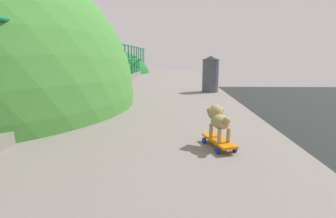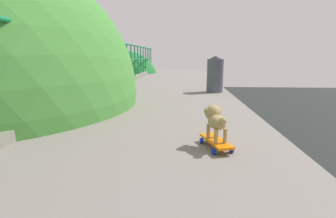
{
  "view_description": "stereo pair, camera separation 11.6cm",
  "coord_description": "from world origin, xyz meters",
  "px_view_note": "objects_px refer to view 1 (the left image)",
  "views": [
    {
      "loc": [
        1.51,
        -0.92,
        7.27
      ],
      "look_at": [
        1.42,
        2.43,
        6.57
      ],
      "focal_mm": 27.41,
      "sensor_mm": 36.0,
      "label": 1
    },
    {
      "loc": [
        1.62,
        -0.92,
        7.27
      ],
      "look_at": [
        1.42,
        2.43,
        6.57
      ],
      "focal_mm": 27.41,
      "sensor_mm": 36.0,
      "label": 2
    }
  ],
  "objects_px": {
    "city_bus": "(69,113)",
    "small_dog": "(218,118)",
    "litter_bin": "(211,74)",
    "toy_skateboard": "(219,141)"
  },
  "relations": [
    {
      "from": "city_bus",
      "to": "small_dog",
      "type": "xyz_separation_m",
      "value": [
        10.61,
        -21.43,
        4.8
      ]
    },
    {
      "from": "small_dog",
      "to": "litter_bin",
      "type": "relative_size",
      "value": 0.41
    },
    {
      "from": "small_dog",
      "to": "city_bus",
      "type": "bearing_deg",
      "value": 116.34
    },
    {
      "from": "city_bus",
      "to": "litter_bin",
      "type": "bearing_deg",
      "value": -57.6
    },
    {
      "from": "small_dog",
      "to": "litter_bin",
      "type": "height_order",
      "value": "litter_bin"
    },
    {
      "from": "toy_skateboard",
      "to": "small_dog",
      "type": "relative_size",
      "value": 1.37
    },
    {
      "from": "toy_skateboard",
      "to": "small_dog",
      "type": "distance_m",
      "value": 0.23
    },
    {
      "from": "city_bus",
      "to": "litter_bin",
      "type": "distance_m",
      "value": 21.24
    },
    {
      "from": "toy_skateboard",
      "to": "small_dog",
      "type": "height_order",
      "value": "small_dog"
    },
    {
      "from": "city_bus",
      "to": "small_dog",
      "type": "height_order",
      "value": "small_dog"
    }
  ]
}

